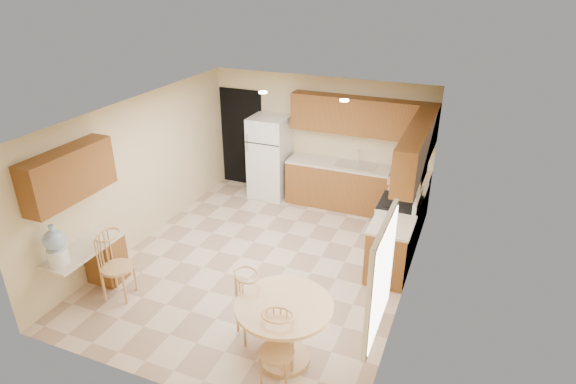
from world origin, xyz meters
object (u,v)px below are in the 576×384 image
at_px(refrigerator, 270,157).
at_px(chair_table_a, 248,303).
at_px(water_crock, 56,247).
at_px(chair_desk, 111,263).
at_px(dining_table, 284,324).
at_px(stove, 397,226).
at_px(chair_table_b, 273,349).

bearing_deg(refrigerator, chair_table_a, -69.27).
bearing_deg(water_crock, chair_desk, 44.35).
distance_m(chair_table_a, water_crock, 2.67).
distance_m(refrigerator, chair_table_a, 4.40).
height_order(refrigerator, dining_table, refrigerator).
relative_size(stove, water_crock, 1.85).
xyz_separation_m(stove, chair_table_b, (-0.72, -3.47, 0.09)).
bearing_deg(dining_table, stove, 75.79).
xyz_separation_m(dining_table, chair_table_a, (-0.55, 0.16, 0.03)).
distance_m(refrigerator, chair_table_b, 5.17).
distance_m(dining_table, chair_table_b, 0.43).
bearing_deg(chair_desk, chair_table_a, 77.12).
xyz_separation_m(refrigerator, chair_table_b, (2.15, -4.69, -0.28)).
bearing_deg(chair_table_b, water_crock, -10.39).
xyz_separation_m(chair_table_b, water_crock, (-3.20, 0.17, 0.47)).
bearing_deg(chair_table_a, stove, 110.45).
height_order(refrigerator, chair_table_a, refrigerator).
xyz_separation_m(chair_table_b, chair_desk, (-2.75, 0.61, 0.06)).
xyz_separation_m(stove, chair_table_a, (-1.32, -2.89, 0.12)).
relative_size(chair_table_b, water_crock, 1.57).
distance_m(dining_table, water_crock, 3.20).
bearing_deg(chair_table_b, dining_table, -90.66).
bearing_deg(dining_table, chair_desk, 176.10).
xyz_separation_m(stove, water_crock, (-3.92, -3.30, 0.57)).
relative_size(refrigerator, water_crock, 2.86).
distance_m(stove, water_crock, 5.16).
bearing_deg(stove, dining_table, -104.21).
relative_size(refrigerator, stove, 1.54).
bearing_deg(dining_table, chair_table_a, 164.00).
relative_size(refrigerator, chair_table_a, 1.74).
xyz_separation_m(dining_table, chair_table_b, (0.05, -0.42, 0.01)).
bearing_deg(stove, water_crock, -139.94).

